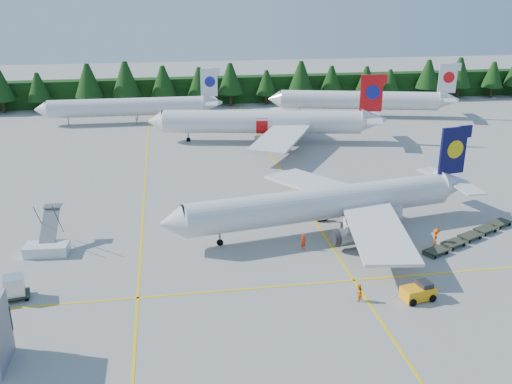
{
  "coord_description": "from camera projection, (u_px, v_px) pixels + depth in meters",
  "views": [
    {
      "loc": [
        -10.73,
        -51.41,
        26.16
      ],
      "look_at": [
        -0.76,
        10.01,
        3.5
      ],
      "focal_mm": 40.0,
      "sensor_mm": 36.0,
      "label": 1
    }
  ],
  "objects": [
    {
      "name": "airliner_far_right",
      "position": [
        354.0,
        100.0,
        119.27
      ],
      "size": [
        37.81,
        12.08,
        11.18
      ],
      "rotation": [
        0.0,
        0.0,
        -0.24
      ],
      "color": "silver",
      "rests_on": "ground"
    },
    {
      "name": "airliner_far_left",
      "position": [
        122.0,
        107.0,
        113.46
      ],
      "size": [
        35.92,
        3.79,
        10.45
      ],
      "rotation": [
        0.0,
        0.0,
        -0.01
      ],
      "color": "silver",
      "rests_on": "ground"
    },
    {
      "name": "treeline_hedge",
      "position": [
        210.0,
        90.0,
        133.28
      ],
      "size": [
        220.0,
        4.0,
        6.0
      ],
      "primitive_type": "cube",
      "color": "black",
      "rests_on": "ground"
    },
    {
      "name": "taxi_stripe_a",
      "position": [
        144.0,
        197.0,
        74.69
      ],
      "size": [
        0.25,
        120.0,
        0.01
      ],
      "primitive_type": "cube",
      "color": "yellow",
      "rests_on": "ground"
    },
    {
      "name": "ground",
      "position": [
        279.0,
        257.0,
        58.25
      ],
      "size": [
        320.0,
        320.0,
        0.0
      ],
      "primitive_type": "plane",
      "color": "#9FA09A",
      "rests_on": "ground"
    },
    {
      "name": "crew_c",
      "position": [
        436.0,
        237.0,
        60.38
      ],
      "size": [
        0.87,
        0.97,
        1.94
      ],
      "primitive_type": "imported",
      "rotation": [
        0.0,
        0.0,
        1.05
      ],
      "color": "#F94905",
      "rests_on": "ground"
    },
    {
      "name": "baggage_tug",
      "position": [
        419.0,
        292.0,
        50.13
      ],
      "size": [
        3.13,
        2.08,
        1.54
      ],
      "rotation": [
        0.0,
        0.0,
        0.2
      ],
      "color": "#F99F0D",
      "rests_on": "ground"
    },
    {
      "name": "taxi_stripe_b",
      "position": [
        293.0,
        189.0,
        77.7
      ],
      "size": [
        0.25,
        120.0,
        0.01
      ],
      "primitive_type": "cube",
      "color": "yellow",
      "rests_on": "ground"
    },
    {
      "name": "service_truck",
      "position": [
        373.0,
        212.0,
        65.73
      ],
      "size": [
        6.57,
        3.04,
        3.06
      ],
      "rotation": [
        0.0,
        0.0,
        0.12
      ],
      "color": "silver",
      "rests_on": "ground"
    },
    {
      "name": "crew_a",
      "position": [
        304.0,
        242.0,
        59.61
      ],
      "size": [
        0.74,
        0.67,
        1.69
      ],
      "primitive_type": "imported",
      "rotation": [
        0.0,
        0.0,
        0.57
      ],
      "color": "#F73105",
      "rests_on": "ground"
    },
    {
      "name": "taxi_stripe_cross",
      "position": [
        292.0,
        285.0,
        52.68
      ],
      "size": [
        80.0,
        0.25,
        0.01
      ],
      "primitive_type": "cube",
      "color": "yellow",
      "rests_on": "ground"
    },
    {
      "name": "airliner_red",
      "position": [
        258.0,
        122.0,
        99.6
      ],
      "size": [
        40.39,
        32.94,
        11.83
      ],
      "rotation": [
        0.0,
        0.0,
        -0.18
      ],
      "color": "silver",
      "rests_on": "ground"
    },
    {
      "name": "airstairs",
      "position": [
        47.0,
        245.0,
        58.81
      ],
      "size": [
        4.47,
        6.07,
        3.9
      ],
      "rotation": [
        0.0,
        0.0,
        -0.07
      ],
      "color": "silver",
      "rests_on": "ground"
    },
    {
      "name": "dolly_train",
      "position": [
        470.0,
        235.0,
        62.11
      ],
      "size": [
        13.47,
        8.16,
        0.14
      ],
      "rotation": [
        0.0,
        0.0,
        0.43
      ],
      "color": "#2F3526",
      "rests_on": "ground"
    },
    {
      "name": "airliner_navy",
      "position": [
        316.0,
        205.0,
        63.17
      ],
      "size": [
        36.39,
        29.7,
        10.65
      ],
      "rotation": [
        0.0,
        0.0,
        0.17
      ],
      "color": "silver",
      "rests_on": "ground"
    },
    {
      "name": "crew_b",
      "position": [
        358.0,
        293.0,
        49.86
      ],
      "size": [
        0.99,
        0.96,
        1.6
      ],
      "primitive_type": "imported",
      "rotation": [
        0.0,
        0.0,
        3.81
      ],
      "color": "orange",
      "rests_on": "ground"
    }
  ]
}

